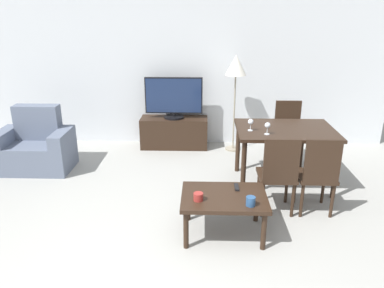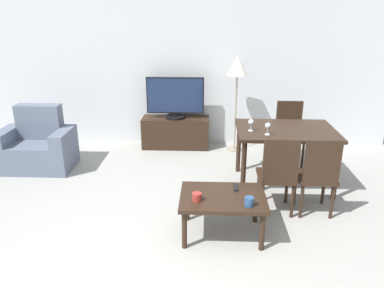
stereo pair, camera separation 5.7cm
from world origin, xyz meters
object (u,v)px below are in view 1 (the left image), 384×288
object	(u,v)px
tv_stand	(174,132)
cup_colored_far	(198,197)
armchair	(36,148)
cup_white_near	(251,201)
dining_table	(285,136)
remote_primary	(237,187)
dining_chair_near	(278,172)
dining_chair_far	(288,130)
floor_lamp	(236,70)
wine_glass_left	(251,123)
tv	(174,98)
dining_chair_near_right	(318,172)
wine_glass_center	(268,126)
coffee_table	(224,200)

from	to	relation	value
tv_stand	cup_colored_far	world-z (taller)	cup_colored_far
armchair	cup_white_near	bearing A→B (deg)	-32.41
dining_table	remote_primary	world-z (taller)	dining_table
dining_chair_near	dining_chair_far	bearing A→B (deg)	74.40
floor_lamp	wine_glass_left	size ratio (longest dim) A/B	10.28
floor_lamp	remote_primary	distance (m)	2.41
tv_stand	tv	bearing A→B (deg)	-90.00
tv	wine_glass_left	xyz separation A→B (m)	(1.04, -1.43, 0.03)
dining_table	dining_chair_near_right	xyz separation A→B (m)	(0.21, -0.75, -0.16)
tv	cup_colored_far	world-z (taller)	tv
cup_white_near	wine_glass_center	size ratio (longest dim) A/B	0.60
dining_chair_far	dining_chair_near	bearing A→B (deg)	-105.60
tv	dining_chair_far	distance (m)	1.82
dining_chair_near	cup_colored_far	bearing A→B (deg)	-147.77
cup_white_near	dining_chair_near_right	bearing A→B (deg)	38.28
tv	cup_colored_far	size ratio (longest dim) A/B	9.87
floor_lamp	cup_colored_far	world-z (taller)	floor_lamp
remote_primary	dining_chair_near	bearing A→B (deg)	29.65
dining_chair_near	dining_table	bearing A→B (deg)	74.40
dining_chair_near	cup_white_near	distance (m)	0.72
coffee_table	dining_chair_near	distance (m)	0.75
coffee_table	wine_glass_left	world-z (taller)	wine_glass_left
cup_white_near	wine_glass_center	world-z (taller)	wine_glass_center
coffee_table	cup_colored_far	bearing A→B (deg)	-157.26
floor_lamp	wine_glass_center	world-z (taller)	floor_lamp
dining_chair_near	dining_chair_near_right	bearing A→B (deg)	0.00
armchair	wine_glass_center	size ratio (longest dim) A/B	6.74
wine_glass_left	wine_glass_center	bearing A→B (deg)	-37.54
armchair	tv	bearing A→B (deg)	26.82
dining_table	floor_lamp	xyz separation A→B (m)	(-0.54, 1.24, 0.63)
tv	coffee_table	xyz separation A→B (m)	(0.68, -2.52, -0.44)
wine_glass_center	armchair	bearing A→B (deg)	168.49
tv_stand	dining_chair_far	world-z (taller)	dining_chair_far
cup_white_near	wine_glass_center	bearing A→B (deg)	74.75
armchair	dining_chair_near	world-z (taller)	dining_chair_near
cup_white_near	cup_colored_far	xyz separation A→B (m)	(-0.48, 0.09, -0.01)
armchair	dining_chair_near_right	size ratio (longest dim) A/B	1.10
dining_table	wine_glass_center	xyz separation A→B (m)	(-0.27, -0.24, 0.19)
dining_chair_near_right	wine_glass_center	size ratio (longest dim) A/B	6.15
remote_primary	wine_glass_center	size ratio (longest dim) A/B	1.03
remote_primary	cup_colored_far	xyz separation A→B (m)	(-0.38, -0.27, 0.03)
tv	cup_colored_far	distance (m)	2.68
armchair	cup_white_near	xyz separation A→B (m)	(2.78, -1.76, 0.16)
armchair	wine_glass_left	bearing A→B (deg)	-9.57
dining_table	wine_glass_center	world-z (taller)	wine_glass_center
tv	dining_chair_near_right	distance (m)	2.71
tv	dining_table	xyz separation A→B (m)	(1.49, -1.33, -0.16)
dining_table	cup_white_near	bearing A→B (deg)	-112.80
wine_glass_center	dining_chair_near_right	bearing A→B (deg)	-47.01
dining_chair_near	coffee_table	bearing A→B (deg)	-144.30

